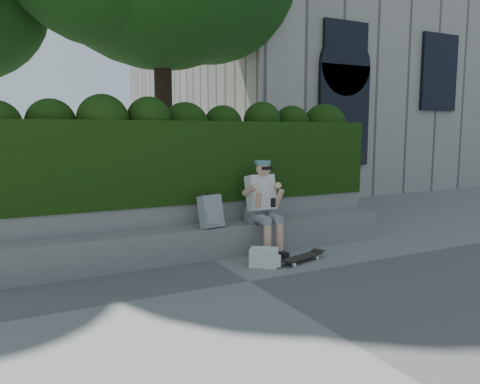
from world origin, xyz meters
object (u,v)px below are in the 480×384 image
backpack_ground (264,257)px  backpack_plaid (211,211)px  person (263,203)px  skateboard (302,257)px

backpack_ground → backpack_plaid: bearing=163.1°
backpack_plaid → backpack_ground: backpack_plaid is taller
person → skateboard: (0.25, -0.66, -0.69)m
backpack_plaid → backpack_ground: (0.48, -0.67, -0.56)m
skateboard → backpack_plaid: backpack_plaid is taller
person → skateboard: bearing=-69.6°
skateboard → backpack_ground: bearing=156.5°
person → backpack_plaid: (-0.80, 0.08, -0.07)m
person → skateboard: person is taller
person → backpack_plaid: person is taller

